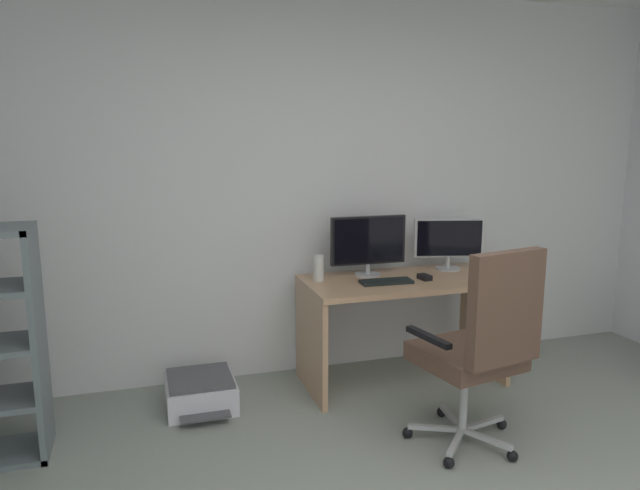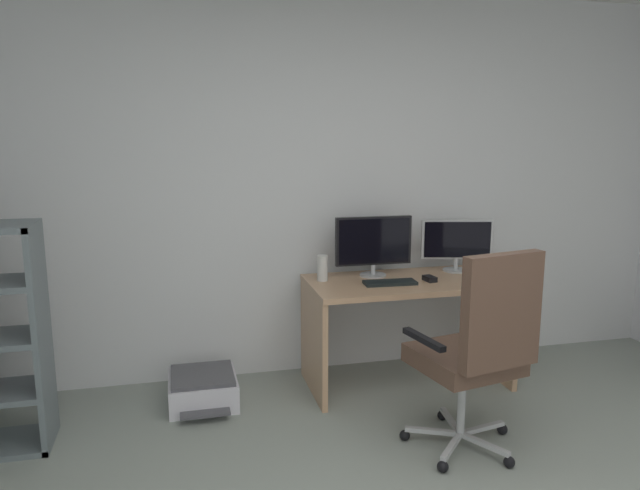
{
  "view_description": "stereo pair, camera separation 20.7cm",
  "coord_description": "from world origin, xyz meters",
  "px_view_note": "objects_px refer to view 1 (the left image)",
  "views": [
    {
      "loc": [
        -1.18,
        -1.51,
        1.71
      ],
      "look_at": [
        -0.17,
        1.79,
        1.05
      ],
      "focal_mm": 33.95,
      "sensor_mm": 36.0,
      "label": 1
    },
    {
      "loc": [
        -0.98,
        -1.57,
        1.71
      ],
      "look_at": [
        -0.17,
        1.79,
        1.05
      ],
      "focal_mm": 33.95,
      "sensor_mm": 36.0,
      "label": 2
    }
  ],
  "objects_px": {
    "computer_mouse": "(425,277)",
    "keyboard": "(386,282)",
    "monitor_main": "(368,242)",
    "desk": "(402,307)",
    "monitor_secondary": "(449,240)",
    "office_chair": "(481,342)",
    "printer": "(201,392)",
    "desktop_speaker": "(318,268)"
  },
  "relations": [
    {
      "from": "monitor_secondary",
      "to": "keyboard",
      "type": "relative_size",
      "value": 1.44
    },
    {
      "from": "printer",
      "to": "monitor_secondary",
      "type": "bearing_deg",
      "value": 5.32
    },
    {
      "from": "monitor_main",
      "to": "keyboard",
      "type": "height_order",
      "value": "monitor_main"
    },
    {
      "from": "desk",
      "to": "keyboard",
      "type": "xyz_separation_m",
      "value": [
        -0.16,
        -0.08,
        0.21
      ]
    },
    {
      "from": "computer_mouse",
      "to": "office_chair",
      "type": "xyz_separation_m",
      "value": [
        -0.13,
        -0.91,
        -0.13
      ]
    },
    {
      "from": "monitor_main",
      "to": "monitor_secondary",
      "type": "bearing_deg",
      "value": 0.01
    },
    {
      "from": "monitor_secondary",
      "to": "keyboard",
      "type": "xyz_separation_m",
      "value": [
        -0.58,
        -0.24,
        -0.2
      ]
    },
    {
      "from": "office_chair",
      "to": "printer",
      "type": "bearing_deg",
      "value": 144.62
    },
    {
      "from": "monitor_secondary",
      "to": "computer_mouse",
      "type": "relative_size",
      "value": 4.9
    },
    {
      "from": "desktop_speaker",
      "to": "printer",
      "type": "bearing_deg",
      "value": -171.61
    },
    {
      "from": "computer_mouse",
      "to": "desktop_speaker",
      "type": "xyz_separation_m",
      "value": [
        -0.69,
        0.18,
        0.07
      ]
    },
    {
      "from": "desk",
      "to": "printer",
      "type": "bearing_deg",
      "value": -179.81
    },
    {
      "from": "computer_mouse",
      "to": "printer",
      "type": "xyz_separation_m",
      "value": [
        -1.49,
        0.06,
        -0.64
      ]
    },
    {
      "from": "desk",
      "to": "office_chair",
      "type": "distance_m",
      "value": 0.98
    },
    {
      "from": "desk",
      "to": "keyboard",
      "type": "relative_size",
      "value": 3.91
    },
    {
      "from": "keyboard",
      "to": "printer",
      "type": "height_order",
      "value": "keyboard"
    },
    {
      "from": "computer_mouse",
      "to": "printer",
      "type": "bearing_deg",
      "value": 169.26
    },
    {
      "from": "monitor_secondary",
      "to": "keyboard",
      "type": "distance_m",
      "value": 0.66
    },
    {
      "from": "keyboard",
      "to": "office_chair",
      "type": "height_order",
      "value": "office_chair"
    },
    {
      "from": "computer_mouse",
      "to": "desktop_speaker",
      "type": "bearing_deg",
      "value": 156.86
    },
    {
      "from": "computer_mouse",
      "to": "office_chair",
      "type": "relative_size",
      "value": 0.09
    },
    {
      "from": "monitor_secondary",
      "to": "desktop_speaker",
      "type": "relative_size",
      "value": 2.88
    },
    {
      "from": "keyboard",
      "to": "monitor_secondary",
      "type": "bearing_deg",
      "value": 25.53
    },
    {
      "from": "printer",
      "to": "office_chair",
      "type": "bearing_deg",
      "value": -35.38
    },
    {
      "from": "monitor_secondary",
      "to": "computer_mouse",
      "type": "bearing_deg",
      "value": -142.56
    },
    {
      "from": "computer_mouse",
      "to": "desk",
      "type": "bearing_deg",
      "value": 144.0
    },
    {
      "from": "desk",
      "to": "desktop_speaker",
      "type": "xyz_separation_m",
      "value": [
        -0.56,
        0.11,
        0.28
      ]
    },
    {
      "from": "keyboard",
      "to": "desktop_speaker",
      "type": "xyz_separation_m",
      "value": [
        -0.4,
        0.19,
        0.07
      ]
    },
    {
      "from": "computer_mouse",
      "to": "monitor_main",
      "type": "bearing_deg",
      "value": 135.87
    },
    {
      "from": "computer_mouse",
      "to": "desktop_speaker",
      "type": "relative_size",
      "value": 0.59
    },
    {
      "from": "desktop_speaker",
      "to": "printer",
      "type": "height_order",
      "value": "desktop_speaker"
    },
    {
      "from": "computer_mouse",
      "to": "keyboard",
      "type": "bearing_deg",
      "value": 173.99
    },
    {
      "from": "monitor_main",
      "to": "keyboard",
      "type": "bearing_deg",
      "value": -81.62
    },
    {
      "from": "monitor_main",
      "to": "keyboard",
      "type": "xyz_separation_m",
      "value": [
        0.04,
        -0.24,
        -0.22
      ]
    },
    {
      "from": "desk",
      "to": "desktop_speaker",
      "type": "height_order",
      "value": "desktop_speaker"
    },
    {
      "from": "desktop_speaker",
      "to": "office_chair",
      "type": "xyz_separation_m",
      "value": [
        0.56,
        -1.09,
        -0.2
      ]
    },
    {
      "from": "desk",
      "to": "office_chair",
      "type": "bearing_deg",
      "value": -90.14
    },
    {
      "from": "desk",
      "to": "monitor_secondary",
      "type": "height_order",
      "value": "monitor_secondary"
    },
    {
      "from": "office_chair",
      "to": "desk",
      "type": "bearing_deg",
      "value": 89.86
    },
    {
      "from": "keyboard",
      "to": "computer_mouse",
      "type": "distance_m",
      "value": 0.28
    },
    {
      "from": "computer_mouse",
      "to": "desktop_speaker",
      "type": "distance_m",
      "value": 0.71
    },
    {
      "from": "monitor_secondary",
      "to": "keyboard",
      "type": "height_order",
      "value": "monitor_secondary"
    }
  ]
}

